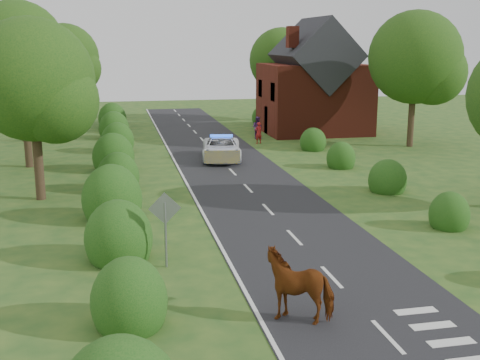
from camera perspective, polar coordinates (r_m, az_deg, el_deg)
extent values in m
plane|color=#26501E|center=(19.34, 8.68, -9.14)|extent=(120.00, 120.00, 0.00)
cube|color=black|center=(33.18, -0.36, 0.39)|extent=(6.00, 70.00, 0.02)
cube|color=white|center=(15.99, 13.83, -14.20)|extent=(0.12, 1.80, 0.01)
cube|color=white|center=(19.33, 8.68, -9.07)|extent=(0.12, 1.80, 0.01)
cube|color=white|center=(22.88, 5.18, -5.44)|extent=(0.12, 1.80, 0.01)
cube|color=white|center=(26.56, 2.66, -2.79)|extent=(0.12, 1.80, 0.01)
cube|color=white|center=(30.32, 0.77, -0.79)|extent=(0.12, 1.80, 0.01)
cube|color=white|center=(34.13, -0.70, 0.77)|extent=(0.12, 1.80, 0.01)
cube|color=white|center=(37.99, -1.87, 2.02)|extent=(0.12, 1.80, 0.01)
cube|color=white|center=(41.87, -2.83, 3.03)|extent=(0.12, 1.80, 0.01)
cube|color=white|center=(45.77, -3.63, 3.87)|extent=(0.12, 1.80, 0.01)
cube|color=white|center=(49.69, -4.30, 4.58)|extent=(0.12, 1.80, 0.01)
cube|color=white|center=(53.61, -4.87, 5.18)|extent=(0.12, 1.80, 0.01)
cube|color=white|center=(57.55, -5.37, 5.71)|extent=(0.12, 1.80, 0.01)
cube|color=white|center=(61.50, -5.81, 6.16)|extent=(0.12, 1.80, 0.01)
cube|color=white|center=(65.45, -6.19, 6.56)|extent=(0.12, 1.80, 0.01)
cube|color=white|center=(32.74, -5.34, 0.19)|extent=(0.12, 70.00, 0.01)
cube|color=white|center=(16.15, 19.40, -14.30)|extent=(1.20, 0.35, 0.01)
cube|color=white|center=(16.84, 17.79, -13.02)|extent=(1.20, 0.35, 0.01)
cube|color=white|center=(17.55, 16.33, -11.83)|extent=(1.20, 0.35, 0.01)
ellipsoid|color=#154914|center=(16.13, -10.46, -11.29)|extent=(2.00, 2.10, 2.40)
ellipsoid|color=#154914|center=(20.77, -11.43, -5.50)|extent=(2.30, 2.41, 2.70)
ellipsoid|color=#154914|center=(25.55, -12.03, -1.85)|extent=(2.50, 2.62, 3.00)
ellipsoid|color=#154914|center=(30.44, -11.48, 0.29)|extent=(2.10, 2.20, 2.50)
ellipsoid|color=#154914|center=(35.33, -11.91, 2.14)|extent=(2.40, 2.52, 2.80)
ellipsoid|color=#154914|center=(41.25, -11.53, 3.61)|extent=(2.20, 2.31, 2.60)
ellipsoid|color=#154914|center=(47.18, -11.86, 4.78)|extent=(2.30, 2.41, 2.70)
ellipsoid|color=#154914|center=(53.13, -12.00, 5.69)|extent=(2.40, 2.52, 2.80)
ellipsoid|color=#154914|center=(25.31, 19.22, -3.15)|extent=(1.60, 1.68, 1.90)
ellipsoid|color=#154914|center=(30.49, 13.81, -0.02)|extent=(1.90, 2.00, 2.10)
ellipsoid|color=#154914|center=(35.84, 9.56, 2.03)|extent=(1.70, 1.78, 2.00)
ellipsoid|color=#154914|center=(41.48, 6.94, 3.60)|extent=(1.80, 1.89, 2.00)
ellipsoid|color=#154914|center=(54.74, 2.02, 5.94)|extent=(1.70, 1.78, 2.00)
cylinder|color=#332316|center=(29.42, -18.60, 2.00)|extent=(0.44, 0.44, 3.96)
sphere|color=#164513|center=(29.00, -19.11, 9.00)|extent=(5.60, 5.60, 5.60)
sphere|color=#416319|center=(28.40, -17.14, 7.24)|extent=(3.92, 3.92, 3.92)
cylinder|color=#332316|center=(37.46, -19.53, 3.99)|extent=(0.44, 0.44, 3.74)
sphere|color=#164513|center=(37.13, -19.93, 9.17)|extent=(5.60, 5.60, 5.60)
sphere|color=#416319|center=(36.51, -18.41, 7.89)|extent=(3.92, 3.92, 3.92)
cylinder|color=#332316|center=(47.43, -19.87, 6.37)|extent=(0.44, 0.44, 4.84)
sphere|color=#164513|center=(47.19, -20.28, 11.68)|extent=(6.80, 6.80, 6.80)
sphere|color=#416319|center=(46.39, -18.82, 10.41)|extent=(4.76, 4.76, 4.76)
cylinder|color=#332316|center=(57.11, -16.02, 7.29)|extent=(0.44, 0.44, 4.18)
sphere|color=#164513|center=(56.89, -16.26, 11.10)|extent=(6.00, 6.00, 6.00)
sphere|color=#416319|center=(56.26, -15.16, 10.18)|extent=(4.20, 4.20, 4.20)
cylinder|color=#332316|center=(44.10, 15.94, 5.91)|extent=(0.44, 0.44, 4.40)
sphere|color=#164513|center=(43.82, 16.27, 11.10)|extent=(6.40, 6.40, 6.40)
sphere|color=#416319|center=(43.83, 17.89, 9.69)|extent=(4.48, 4.48, 4.48)
cylinder|color=#332316|center=(57.12, 3.91, 7.65)|extent=(0.44, 0.44, 3.96)
sphere|color=#164513|center=(56.90, 3.96, 11.26)|extent=(6.00, 6.00, 6.00)
sphere|color=#416319|center=(56.66, 5.16, 10.32)|extent=(4.20, 4.20, 4.20)
cylinder|color=gray|center=(19.76, -7.07, -5.20)|extent=(0.08, 0.08, 2.20)
cube|color=gray|center=(19.50, -7.15, -2.69)|extent=(1.06, 0.04, 1.06)
cube|color=maroon|center=(49.59, 7.01, 7.68)|extent=(8.00, 7.00, 5.50)
cube|color=black|center=(49.40, 7.12, 11.66)|extent=(5.94, 7.40, 5.94)
cube|color=maroon|center=(46.72, 5.00, 13.36)|extent=(0.80, 0.80, 1.60)
imported|color=#5C1D0B|center=(16.39, 5.67, -10.23)|extent=(2.51, 1.96, 1.58)
imported|color=white|center=(37.84, -1.77, 3.03)|extent=(3.13, 5.40, 1.42)
cube|color=yellow|center=(35.31, -1.69, 2.19)|extent=(2.10, 0.39, 0.78)
cube|color=blue|center=(37.71, -1.78, 4.20)|extent=(1.44, 0.50, 0.14)
imported|color=#AC1D1E|center=(43.82, 1.76, 4.49)|extent=(0.66, 0.54, 1.57)
imported|color=#53266B|center=(46.03, 1.65, 4.99)|extent=(1.05, 1.04, 1.71)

